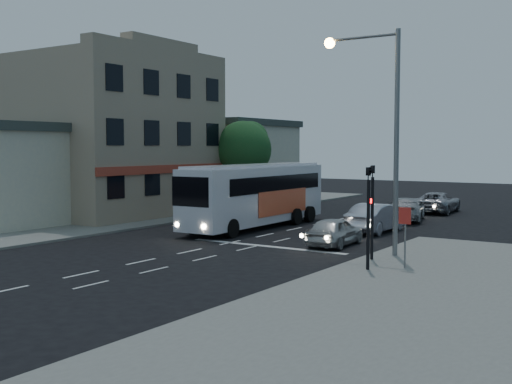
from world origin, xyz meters
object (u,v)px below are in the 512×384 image
Objects in this scene: tour_bus at (256,194)px; regulatory_sign at (405,227)px; traffic_signal_side at (368,205)px; streetlight at (381,116)px; car_sedan_a at (376,218)px; car_sedan_b at (406,209)px; car_sedan_c at (437,202)px; traffic_signal_main at (372,200)px; street_tree at (243,147)px; car_suv at (335,231)px.

tour_bus reaches higher than regulatory_sign.
traffic_signal_side is 0.46× the size of streetlight.
car_sedan_a is 0.94× the size of car_sedan_b.
car_sedan_c is at bearing -86.66° from car_sedan_a.
traffic_signal_main is 2.10m from traffic_signal_side.
tour_bus is 9.77m from car_sedan_b.
car_sedan_a is 14.26m from street_tree.
regulatory_sign is at bearing -51.25° from streetlight.
car_suv is 0.43× the size of streetlight.
car_sedan_c is at bearing 100.72° from traffic_signal_main.
regulatory_sign is at bearing -30.84° from traffic_signal_main.
car_suv is 0.79× the size of car_sedan_b.
tour_bus is 2.49× the size of car_sedan_a.
streetlight reaches higher than car_sedan_c.
car_sedan_c is at bearing 101.53° from traffic_signal_side.
tour_bus is 14.96m from car_sedan_c.
street_tree is at bearing -24.07° from car_sedan_a.
regulatory_sign reaches higher than car_sedan_a.
regulatory_sign is at bearing 136.05° from car_suv.
street_tree is (-16.51, 16.22, 2.08)m from traffic_signal_side.
traffic_signal_main is at bearing -42.03° from street_tree.
traffic_signal_side is at bearing -40.78° from tour_bus.
tour_bus reaches higher than car_sedan_b.
car_sedan_b is 5.95m from car_sedan_c.
car_sedan_a is 1.13× the size of traffic_signal_side.
car_suv is 17.24m from car_sedan_c.
regulatory_sign is (11.35, -7.53, -0.31)m from tour_bus.
car_sedan_c is 2.30× the size of regulatory_sign.
car_sedan_c is 22.75m from traffic_signal_side.
street_tree reaches higher than traffic_signal_side.
streetlight is 1.45× the size of street_tree.
traffic_signal_side is at bearing 97.59° from car_sedan_c.
car_sedan_b is (5.79, 7.78, -1.19)m from tour_bus.
streetlight is (3.61, -12.87, 5.02)m from car_sedan_b.
traffic_signal_side is (4.56, -16.27, 1.70)m from car_sedan_b.
regulatory_sign is at bearing 43.92° from traffic_signal_side.
car_suv is 0.95× the size of traffic_signal_main.
car_sedan_c reaches higher than car_suv.
car_sedan_c is (5.82, 13.73, -1.20)m from tour_bus.
car_sedan_c is (-0.75, 17.22, 0.04)m from car_suv.
traffic_signal_side reaches higher than car_sedan_c.
street_tree is (-17.51, 15.26, 2.90)m from regulatory_sign.
tour_bus is 2.96× the size of car_suv.
car_sedan_a is (-0.25, 5.42, 0.10)m from car_suv.
street_tree reaches higher than traffic_signal_main.
tour_bus is at bearing 17.81° from car_sedan_a.
car_sedan_a is 5.88m from car_sedan_b.
car_sedan_c is at bearing 26.61° from street_tree.
street_tree is (-12.48, 5.81, 3.73)m from car_sedan_a.
car_suv is 6.51m from traffic_signal_side.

